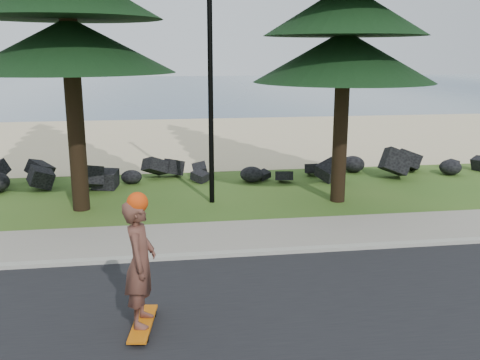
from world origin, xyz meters
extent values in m
plane|color=#335D1D|center=(0.00, 0.00, 0.00)|extent=(160.00, 160.00, 0.00)
cube|color=black|center=(0.00, -4.50, 0.01)|extent=(160.00, 7.00, 0.02)
cube|color=#AEAB9C|center=(0.00, -0.90, 0.05)|extent=(160.00, 0.20, 0.10)
cube|color=gray|center=(0.00, 0.20, 0.04)|extent=(160.00, 2.00, 0.08)
cube|color=beige|center=(0.00, 14.50, 0.01)|extent=(160.00, 15.00, 0.01)
cube|color=#3C5873|center=(0.00, 51.00, 0.00)|extent=(160.00, 58.00, 0.01)
cylinder|color=black|center=(0.00, 3.20, 4.00)|extent=(0.14, 0.14, 8.00)
cube|color=#CC620C|center=(-1.71, -3.65, 0.11)|extent=(0.44, 1.18, 0.04)
imported|color=brown|center=(-1.71, -3.65, 1.08)|extent=(0.55, 0.75, 1.91)
sphere|color=#E23F0C|center=(-1.71, -3.65, 2.00)|extent=(0.31, 0.31, 0.31)
camera|label=1|loc=(-1.34, -11.10, 4.11)|focal=40.00mm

